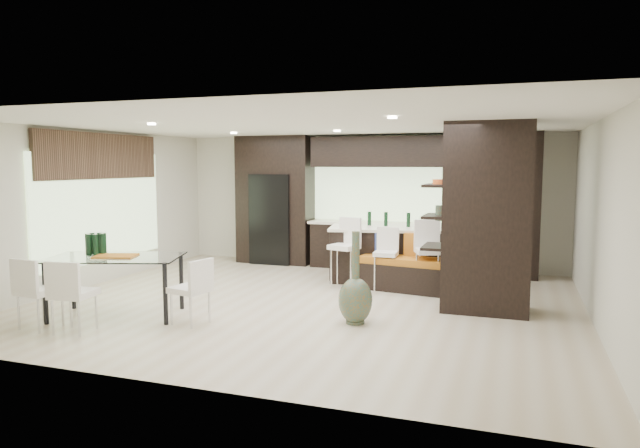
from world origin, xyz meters
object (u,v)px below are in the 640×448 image
at_px(kitchen_island, 395,254).
at_px(dining_table, 117,286).
at_px(floor_vase, 355,278).
at_px(chair_end, 190,294).
at_px(stool_left, 344,259).
at_px(stool_mid, 386,265).
at_px(bench, 403,274).
at_px(chair_far, 40,295).
at_px(stool_right, 429,264).
at_px(chair_near, 74,299).

height_order(kitchen_island, dining_table, kitchen_island).
bearing_deg(floor_vase, chair_end, -160.21).
xyz_separation_m(stool_left, stool_mid, (0.72, 0.03, -0.06)).
relative_size(stool_mid, dining_table, 0.48).
relative_size(bench, chair_end, 1.79).
bearing_deg(chair_far, chair_end, 30.78).
relative_size(kitchen_island, stool_right, 2.44).
bearing_deg(chair_far, stool_mid, 50.54).
height_order(floor_vase, dining_table, floor_vase).
distance_m(stool_left, bench, 1.03).
bearing_deg(floor_vase, kitchen_island, 91.35).
bearing_deg(kitchen_island, bench, -79.56).
bearing_deg(chair_near, bench, 39.64).
xyz_separation_m(stool_left, bench, (1.01, 0.09, -0.20)).
relative_size(stool_left, chair_near, 1.12).
height_order(bench, chair_end, chair_end).
height_order(stool_left, dining_table, stool_left).
relative_size(stool_left, bench, 0.66).
bearing_deg(stool_mid, dining_table, -139.76).
distance_m(stool_mid, dining_table, 4.27).
distance_m(floor_vase, dining_table, 3.32).
height_order(floor_vase, chair_near, floor_vase).
bearing_deg(chair_far, bench, 48.94).
relative_size(bench, chair_far, 1.70).
height_order(kitchen_island, floor_vase, floor_vase).
xyz_separation_m(kitchen_island, floor_vase, (0.07, -2.93, 0.13)).
bearing_deg(dining_table, chair_end, -18.44).
bearing_deg(kitchen_island, stool_mid, -100.98).
distance_m(stool_right, chair_far, 5.74).
distance_m(kitchen_island, dining_table, 4.84).
distance_m(bench, floor_vase, 2.24).
height_order(kitchen_island, bench, kitchen_island).
height_order(bench, chair_near, chair_near).
distance_m(bench, dining_table, 4.53).
height_order(kitchen_island, stool_mid, kitchen_island).
height_order(stool_right, chair_near, stool_right).
bearing_deg(dining_table, stool_right, 17.84).
relative_size(stool_right, floor_vase, 0.78).
relative_size(kitchen_island, chair_end, 2.91).
height_order(floor_vase, chair_end, floor_vase).
xyz_separation_m(dining_table, chair_near, (0.00, -0.80, 0.01)).
bearing_deg(stool_right, stool_left, 159.01).
height_order(stool_right, floor_vase, floor_vase).
relative_size(bench, floor_vase, 1.18).
bearing_deg(chair_end, kitchen_island, -16.62).
bearing_deg(stool_mid, stool_left, 179.97).
bearing_deg(floor_vase, stool_left, 110.60).
bearing_deg(bench, stool_right, -3.65).
bearing_deg(chair_near, stool_mid, 41.58).
bearing_deg(bench, kitchen_island, 119.86).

